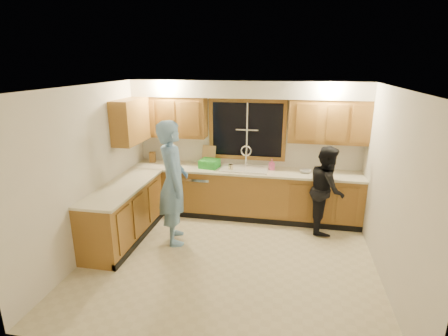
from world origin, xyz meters
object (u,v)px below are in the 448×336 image
object	(u,v)px
stove	(106,228)
dish_crate	(210,164)
dishwasher	(200,192)
bowl	(305,171)
woman	(327,189)
knife_block	(153,157)
man	(173,183)
soap_bottle	(272,164)
sink	(244,172)

from	to	relation	value
stove	dish_crate	distance (m)	2.21
dishwasher	bowl	distance (m)	2.01
woman	knife_block	distance (m)	3.33
woman	bowl	bearing A→B (deg)	46.61
stove	bowl	distance (m)	3.46
woman	knife_block	world-z (taller)	woman
man	dish_crate	world-z (taller)	man
dishwasher	bowl	xyz separation A→B (m)	(1.94, 0.02, 0.54)
woman	bowl	world-z (taller)	woman
soap_bottle	bowl	xyz separation A→B (m)	(0.60, -0.06, -0.08)
knife_block	soap_bottle	distance (m)	2.33
knife_block	dish_crate	size ratio (longest dim) A/B	0.61
sink	soap_bottle	bearing A→B (deg)	8.10
dishwasher	woman	world-z (taller)	woman
sink	bowl	xyz separation A→B (m)	(1.09, 0.01, 0.08)
stove	dish_crate	xyz separation A→B (m)	(1.15, 1.81, 0.55)
bowl	woman	bearing A→B (deg)	-42.14
sink	man	xyz separation A→B (m)	(-0.97, -1.16, 0.13)
man	knife_block	distance (m)	1.57
stove	dishwasher	bearing A→B (deg)	62.31
dishwasher	dish_crate	size ratio (longest dim) A/B	2.49
bowl	knife_block	bearing A→B (deg)	177.45
sink	woman	size ratio (longest dim) A/B	0.58
sink	stove	world-z (taller)	sink
man	bowl	size ratio (longest dim) A/B	9.60
woman	knife_block	size ratio (longest dim) A/B	7.48
sink	dish_crate	distance (m)	0.67
soap_bottle	woman	bearing A→B (deg)	-21.90
dishwasher	sink	bearing A→B (deg)	0.99
knife_block	dish_crate	world-z (taller)	knife_block
knife_block	sink	bearing A→B (deg)	-11.48
woman	soap_bottle	xyz separation A→B (m)	(-0.96, 0.38, 0.27)
stove	soap_bottle	size ratio (longest dim) A/B	4.48
woman	sink	bearing A→B (deg)	76.50
sink	woman	world-z (taller)	woman
dishwasher	dish_crate	bearing A→B (deg)	0.97
woman	soap_bottle	size ratio (longest dim) A/B	7.43
stove	man	xyz separation A→B (m)	(0.83, 0.66, 0.54)
soap_bottle	dishwasher	bearing A→B (deg)	-176.39
stove	man	bearing A→B (deg)	38.45
sink	dishwasher	world-z (taller)	sink
knife_block	soap_bottle	size ratio (longest dim) A/B	0.99
stove	soap_bottle	xyz separation A→B (m)	(2.29, 1.89, 0.57)
woman	dish_crate	size ratio (longest dim) A/B	4.55
bowl	dish_crate	bearing A→B (deg)	-179.37
sink	dish_crate	world-z (taller)	sink
dishwasher	soap_bottle	size ratio (longest dim) A/B	4.08
stove	woman	world-z (taller)	woman
man	dish_crate	distance (m)	1.19
knife_block	dish_crate	xyz separation A→B (m)	(1.18, -0.15, -0.02)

